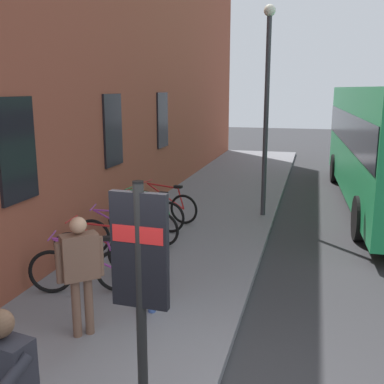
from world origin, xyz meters
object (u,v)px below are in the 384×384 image
at_px(bicycle_leaning_wall, 99,252).
at_px(bicycle_beside_lamp, 119,236).
at_px(bicycle_by_door, 143,224).
at_px(street_lamp, 267,95).
at_px(bicycle_mid_rack, 165,206).
at_px(bicycle_end_of_row, 85,269).
at_px(transit_info_sign, 140,266).
at_px(pedestrian_by_facade, 80,264).
at_px(bicycle_under_window, 149,214).
at_px(pedestrian_crossing_street, 145,250).

xyz_separation_m(bicycle_leaning_wall, bicycle_beside_lamp, (0.93, 0.03, 0.00)).
bearing_deg(bicycle_by_door, street_lamp, -38.06).
distance_m(bicycle_beside_lamp, bicycle_mid_rack, 2.48).
xyz_separation_m(bicycle_beside_lamp, street_lamp, (3.69, -2.39, 2.65)).
bearing_deg(bicycle_beside_lamp, bicycle_end_of_row, -174.37).
height_order(bicycle_beside_lamp, bicycle_mid_rack, same).
height_order(bicycle_beside_lamp, bicycle_by_door, same).
bearing_deg(transit_info_sign, street_lamp, -2.16).
relative_size(bicycle_mid_rack, street_lamp, 0.34).
xyz_separation_m(bicycle_by_door, transit_info_sign, (-5.07, -1.93, 1.21)).
bearing_deg(pedestrian_by_facade, bicycle_end_of_row, 26.20).
relative_size(bicycle_end_of_row, bicycle_by_door, 0.98).
distance_m(bicycle_by_door, street_lamp, 4.48).
bearing_deg(bicycle_mid_rack, bicycle_under_window, 171.48).
bearing_deg(pedestrian_by_facade, bicycle_by_door, 8.94).
height_order(pedestrian_by_facade, street_lamp, street_lamp).
relative_size(bicycle_by_door, transit_info_sign, 0.72).
distance_m(bicycle_end_of_row, street_lamp, 6.43).
bearing_deg(bicycle_mid_rack, bicycle_leaning_wall, 178.29).
distance_m(pedestrian_by_facade, pedestrian_crossing_street, 1.02).
bearing_deg(pedestrian_by_facade, bicycle_beside_lamp, 14.56).
xyz_separation_m(bicycle_by_door, pedestrian_by_facade, (-3.78, -0.59, 0.60)).
distance_m(bicycle_leaning_wall, bicycle_under_window, 2.63).
distance_m(bicycle_leaning_wall, pedestrian_by_facade, 2.21).
distance_m(bicycle_end_of_row, bicycle_mid_rack, 4.20).
height_order(bicycle_end_of_row, bicycle_beside_lamp, same).
bearing_deg(bicycle_beside_lamp, bicycle_mid_rack, -2.95).
bearing_deg(bicycle_under_window, pedestrian_crossing_street, -160.72).
bearing_deg(bicycle_by_door, transit_info_sign, -159.19).
xyz_separation_m(transit_info_sign, pedestrian_crossing_street, (2.13, 0.75, -0.66)).
xyz_separation_m(bicycle_under_window, pedestrian_by_facade, (-4.63, -0.75, 0.60)).
distance_m(bicycle_beside_lamp, bicycle_under_window, 1.70).
xyz_separation_m(bicycle_beside_lamp, transit_info_sign, (-4.22, -2.09, 1.21)).
height_order(bicycle_mid_rack, street_lamp, street_lamp).
bearing_deg(pedestrian_crossing_street, pedestrian_by_facade, 145.33).
distance_m(bicycle_under_window, street_lamp, 4.08).
xyz_separation_m(bicycle_end_of_row, bicycle_beside_lamp, (1.73, 0.17, 0.00)).
height_order(bicycle_under_window, bicycle_mid_rack, same).
xyz_separation_m(bicycle_leaning_wall, bicycle_under_window, (2.63, 0.01, 0.00)).
bearing_deg(street_lamp, bicycle_under_window, 129.91).
relative_size(bicycle_leaning_wall, bicycle_under_window, 1.00).
height_order(bicycle_end_of_row, bicycle_mid_rack, same).
xyz_separation_m(transit_info_sign, pedestrian_by_facade, (1.29, 1.33, -0.61)).
relative_size(bicycle_by_door, bicycle_under_window, 0.99).
distance_m(bicycle_under_window, transit_info_sign, 6.39).
height_order(bicycle_under_window, pedestrian_by_facade, pedestrian_by_facade).
bearing_deg(bicycle_end_of_row, pedestrian_crossing_street, -107.26).
bearing_deg(bicycle_end_of_row, bicycle_mid_rack, 0.58).
distance_m(bicycle_under_window, bicycle_mid_rack, 0.78).
xyz_separation_m(bicycle_end_of_row, pedestrian_crossing_street, (-0.36, -1.17, 0.55)).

